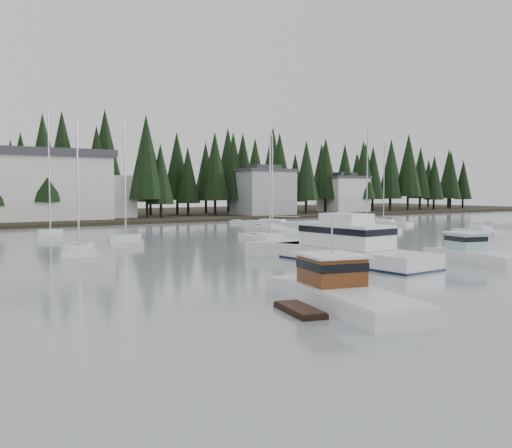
{
  "coord_description": "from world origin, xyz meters",
  "views": [
    {
      "loc": [
        -24.16,
        -10.0,
        5.31
      ],
      "look_at": [
        1.0,
        27.77,
        2.5
      ],
      "focal_mm": 40.0,
      "sensor_mm": 36.0,
      "label": 1
    }
  ],
  "objects_px": {
    "cabin_cruiser_center": "(350,251)",
    "sailboat_4": "(366,230)",
    "lobster_boat_teal": "(476,255)",
    "sailboat_0": "(126,243)",
    "runabout_4": "(312,228)",
    "sailboat_7": "(272,224)",
    "sailboat_1": "(270,241)",
    "harbor_inn": "(40,186)",
    "sailboat_2": "(272,230)",
    "lobster_boat_brown": "(343,296)",
    "sailboat_5": "(383,224)",
    "runabout_2": "(481,234)",
    "runabout_1": "(330,239)",
    "house_east_a": "(263,191)",
    "house_east_b": "(343,193)",
    "sailboat_3": "(79,255)",
    "sailboat_8": "(51,237)"
  },
  "relations": [
    {
      "from": "cabin_cruiser_center",
      "to": "sailboat_4",
      "type": "bearing_deg",
      "value": -49.99
    },
    {
      "from": "lobster_boat_teal",
      "to": "sailboat_0",
      "type": "relative_size",
      "value": 0.63
    },
    {
      "from": "sailboat_0",
      "to": "runabout_4",
      "type": "relative_size",
      "value": 2.17
    },
    {
      "from": "cabin_cruiser_center",
      "to": "sailboat_7",
      "type": "xyz_separation_m",
      "value": [
        20.97,
        39.28,
        -0.76
      ]
    },
    {
      "from": "cabin_cruiser_center",
      "to": "sailboat_1",
      "type": "relative_size",
      "value": 1.15
    },
    {
      "from": "harbor_inn",
      "to": "sailboat_4",
      "type": "distance_m",
      "value": 50.65
    },
    {
      "from": "sailboat_1",
      "to": "sailboat_2",
      "type": "height_order",
      "value": "sailboat_2"
    },
    {
      "from": "sailboat_7",
      "to": "lobster_boat_brown",
      "type": "bearing_deg",
      "value": 120.46
    },
    {
      "from": "sailboat_5",
      "to": "runabout_2",
      "type": "distance_m",
      "value": 19.59
    },
    {
      "from": "runabout_4",
      "to": "runabout_1",
      "type": "bearing_deg",
      "value": 164.85
    },
    {
      "from": "sailboat_1",
      "to": "lobster_boat_teal",
      "type": "bearing_deg",
      "value": -155.2
    },
    {
      "from": "house_east_a",
      "to": "cabin_cruiser_center",
      "type": "distance_m",
      "value": 66.32
    },
    {
      "from": "harbor_inn",
      "to": "runabout_4",
      "type": "bearing_deg",
      "value": -50.99
    },
    {
      "from": "house_east_a",
      "to": "sailboat_4",
      "type": "xyz_separation_m",
      "value": [
        -8.27,
        -35.54,
        -4.83
      ]
    },
    {
      "from": "house_east_b",
      "to": "sailboat_2",
      "type": "relative_size",
      "value": 0.74
    },
    {
      "from": "sailboat_5",
      "to": "cabin_cruiser_center",
      "type": "bearing_deg",
      "value": 111.33
    },
    {
      "from": "harbor_inn",
      "to": "sailboat_3",
      "type": "height_order",
      "value": "harbor_inn"
    },
    {
      "from": "house_east_b",
      "to": "sailboat_0",
      "type": "height_order",
      "value": "sailboat_0"
    },
    {
      "from": "lobster_boat_brown",
      "to": "runabout_1",
      "type": "xyz_separation_m",
      "value": [
        21.77,
        25.84,
        -0.36
      ]
    },
    {
      "from": "lobster_boat_teal",
      "to": "sailboat_2",
      "type": "distance_m",
      "value": 33.8
    },
    {
      "from": "sailboat_0",
      "to": "sailboat_7",
      "type": "height_order",
      "value": "sailboat_7"
    },
    {
      "from": "runabout_4",
      "to": "cabin_cruiser_center",
      "type": "bearing_deg",
      "value": 162.87
    },
    {
      "from": "house_east_b",
      "to": "runabout_2",
      "type": "relative_size",
      "value": 1.4
    },
    {
      "from": "sailboat_4",
      "to": "sailboat_8",
      "type": "height_order",
      "value": "sailboat_8"
    },
    {
      "from": "lobster_boat_brown",
      "to": "runabout_2",
      "type": "xyz_separation_m",
      "value": [
        40.78,
        21.28,
        -0.36
      ]
    },
    {
      "from": "lobster_boat_teal",
      "to": "runabout_4",
      "type": "relative_size",
      "value": 1.36
    },
    {
      "from": "sailboat_0",
      "to": "sailboat_5",
      "type": "distance_m",
      "value": 42.73
    },
    {
      "from": "house_east_a",
      "to": "sailboat_7",
      "type": "xyz_separation_m",
      "value": [
        -11.04,
        -18.67,
        -4.84
      ]
    },
    {
      "from": "lobster_boat_brown",
      "to": "sailboat_7",
      "type": "distance_m",
      "value": 59.63
    },
    {
      "from": "sailboat_2",
      "to": "runabout_1",
      "type": "distance_m",
      "value": 14.26
    },
    {
      "from": "sailboat_1",
      "to": "sailboat_7",
      "type": "xyz_separation_m",
      "value": [
        16.38,
        22.71,
        0.01
      ]
    },
    {
      "from": "sailboat_8",
      "to": "runabout_1",
      "type": "xyz_separation_m",
      "value": [
        23.44,
        -19.18,
        0.05
      ]
    },
    {
      "from": "sailboat_1",
      "to": "runabout_4",
      "type": "distance_m",
      "value": 19.82
    },
    {
      "from": "sailboat_1",
      "to": "runabout_1",
      "type": "distance_m",
      "value": 6.62
    },
    {
      "from": "sailboat_1",
      "to": "cabin_cruiser_center",
      "type": "bearing_deg",
      "value": 179.97
    },
    {
      "from": "sailboat_4",
      "to": "runabout_4",
      "type": "relative_size",
      "value": 2.37
    },
    {
      "from": "cabin_cruiser_center",
      "to": "sailboat_3",
      "type": "bearing_deg",
      "value": 41.92
    },
    {
      "from": "sailboat_0",
      "to": "sailboat_1",
      "type": "distance_m",
      "value": 14.15
    },
    {
      "from": "sailboat_2",
      "to": "runabout_4",
      "type": "relative_size",
      "value": 2.29
    },
    {
      "from": "harbor_inn",
      "to": "sailboat_2",
      "type": "height_order",
      "value": "sailboat_2"
    },
    {
      "from": "house_east_a",
      "to": "sailboat_4",
      "type": "distance_m",
      "value": 36.81
    },
    {
      "from": "house_east_a",
      "to": "harbor_inn",
      "type": "bearing_deg",
      "value": 173.64
    },
    {
      "from": "cabin_cruiser_center",
      "to": "sailboat_5",
      "type": "relative_size",
      "value": 1.02
    },
    {
      "from": "runabout_1",
      "to": "sailboat_1",
      "type": "bearing_deg",
      "value": 78.57
    },
    {
      "from": "lobster_boat_brown",
      "to": "sailboat_3",
      "type": "relative_size",
      "value": 0.81
    },
    {
      "from": "sailboat_1",
      "to": "sailboat_8",
      "type": "distance_m",
      "value": 24.32
    },
    {
      "from": "lobster_boat_teal",
      "to": "sailboat_3",
      "type": "height_order",
      "value": "sailboat_3"
    },
    {
      "from": "sailboat_3",
      "to": "house_east_a",
      "type": "bearing_deg",
      "value": -31.32
    },
    {
      "from": "runabout_1",
      "to": "runabout_2",
      "type": "bearing_deg",
      "value": -98.46
    },
    {
      "from": "house_east_a",
      "to": "harbor_inn",
      "type": "height_order",
      "value": "harbor_inn"
    }
  ]
}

